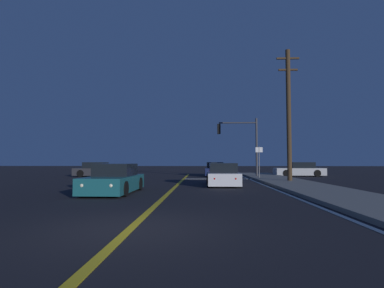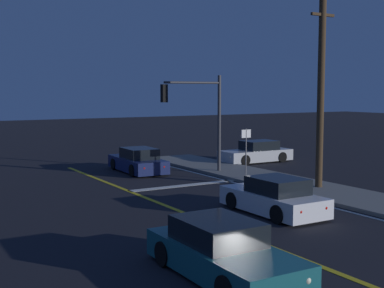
% 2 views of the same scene
% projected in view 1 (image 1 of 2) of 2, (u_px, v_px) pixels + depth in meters
% --- Properties ---
extents(ground_plane, '(160.00, 160.00, 0.00)m').
position_uv_depth(ground_plane, '(131.00, 229.00, 6.73)').
color(ground_plane, black).
extents(sidewalk_right, '(3.20, 35.79, 0.15)m').
position_uv_depth(sidewalk_right, '(307.00, 187.00, 16.40)').
color(sidewalk_right, slate).
rests_on(sidewalk_right, ground).
extents(lane_line_center, '(0.20, 33.80, 0.01)m').
position_uv_depth(lane_line_center, '(174.00, 188.00, 16.65)').
color(lane_line_center, gold).
rests_on(lane_line_center, ground).
extents(lane_line_edge_right, '(0.16, 33.80, 0.01)m').
position_uv_depth(lane_line_edge_right, '(272.00, 188.00, 16.46)').
color(lane_line_edge_right, silver).
rests_on(lane_line_edge_right, ground).
extents(stop_bar, '(5.52, 0.50, 0.01)m').
position_uv_depth(stop_bar, '(218.00, 179.00, 24.97)').
color(stop_bar, silver).
rests_on(stop_bar, ground).
extents(car_mid_block_navy, '(2.04, 4.59, 1.34)m').
position_uv_depth(car_mid_block_navy, '(215.00, 170.00, 29.93)').
color(car_mid_block_navy, navy).
rests_on(car_mid_block_navy, ground).
extents(car_lead_oncoming_teal, '(1.99, 4.63, 1.34)m').
position_uv_depth(car_lead_oncoming_teal, '(114.00, 180.00, 14.24)').
color(car_lead_oncoming_teal, '#195960').
rests_on(car_lead_oncoming_teal, ground).
extents(car_parked_curb_silver, '(4.65, 1.89, 1.34)m').
position_uv_depth(car_parked_curb_silver, '(300.00, 170.00, 29.50)').
color(car_parked_curb_silver, '#B2B5BA').
rests_on(car_parked_curb_silver, ground).
extents(car_side_waiting_white, '(1.92, 4.25, 1.34)m').
position_uv_depth(car_side_waiting_white, '(223.00, 176.00, 18.46)').
color(car_side_waiting_white, silver).
rests_on(car_side_waiting_white, ground).
extents(car_far_approaching_charcoal, '(4.37, 2.00, 1.34)m').
position_uv_depth(car_far_approaching_charcoal, '(97.00, 170.00, 28.96)').
color(car_far_approaching_charcoal, '#2D2D33').
rests_on(car_far_approaching_charcoal, ground).
extents(traffic_signal_near_right, '(3.56, 0.28, 5.26)m').
position_uv_depth(traffic_signal_near_right, '(242.00, 138.00, 27.38)').
color(traffic_signal_near_right, '#38383D').
rests_on(traffic_signal_near_right, ground).
extents(utility_pole_right, '(1.54, 0.31, 9.12)m').
position_uv_depth(utility_pole_right, '(289.00, 113.00, 21.01)').
color(utility_pole_right, '#42301E').
rests_on(utility_pole_right, ground).
extents(street_sign_corner, '(0.56, 0.06, 2.60)m').
position_uv_depth(street_sign_corner, '(259.00, 157.00, 24.45)').
color(street_sign_corner, slate).
rests_on(street_sign_corner, ground).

